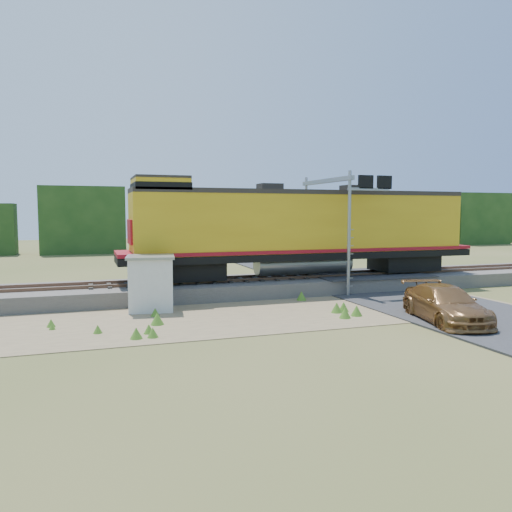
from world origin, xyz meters
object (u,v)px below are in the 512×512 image
object	(u,v)px
locomotive	(299,228)
car	(445,304)
signal_gantry	(336,203)
shed	(151,283)

from	to	relation	value
locomotive	car	world-z (taller)	locomotive
signal_gantry	shed	bearing A→B (deg)	-166.98
shed	signal_gantry	world-z (taller)	signal_gantry
locomotive	shed	size ratio (longest dim) A/B	8.25
signal_gantry	car	xyz separation A→B (m)	(0.33, -9.11, -4.38)
locomotive	car	size ratio (longest dim) A/B	4.06
locomotive	car	xyz separation A→B (m)	(2.40, -9.77, -2.91)
shed	signal_gantry	xyz separation A→B (m)	(11.01, 2.54, 3.83)
shed	locomotive	bearing A→B (deg)	27.72
shed	car	bearing A→B (deg)	-22.06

